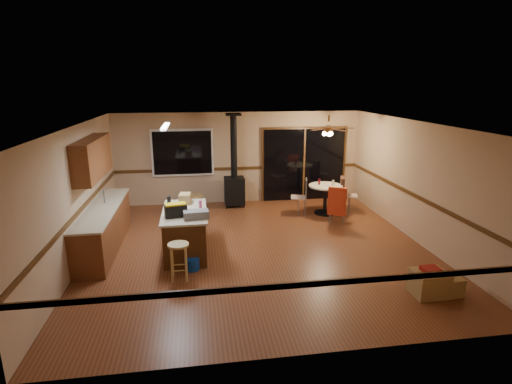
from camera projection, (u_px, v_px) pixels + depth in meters
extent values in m
plane|color=brown|center=(258.00, 248.00, 8.46)|extent=(7.00, 7.00, 0.00)
plane|color=silver|center=(258.00, 124.00, 7.78)|extent=(7.00, 7.00, 0.00)
plane|color=tan|center=(239.00, 158.00, 11.46)|extent=(7.00, 0.00, 7.00)
plane|color=tan|center=(303.00, 263.00, 4.78)|extent=(7.00, 0.00, 7.00)
plane|color=tan|center=(77.00, 196.00, 7.62)|extent=(0.00, 7.00, 7.00)
plane|color=tan|center=(418.00, 183.00, 8.62)|extent=(0.00, 7.00, 7.00)
cube|color=black|center=(183.00, 153.00, 11.13)|extent=(1.72, 0.10, 1.32)
cube|color=black|center=(304.00, 165.00, 11.75)|extent=(2.52, 0.10, 2.10)
cube|color=brown|center=(104.00, 229.00, 8.37)|extent=(0.60, 3.00, 0.86)
cube|color=#BEB393|center=(102.00, 208.00, 8.25)|extent=(0.64, 3.04, 0.04)
cube|color=brown|center=(92.00, 158.00, 8.15)|extent=(0.35, 2.00, 0.80)
cube|color=#4B2B12|center=(186.00, 233.00, 8.13)|extent=(0.80, 1.60, 0.86)
cube|color=#BEB393|center=(185.00, 212.00, 8.01)|extent=(0.88, 1.68, 0.04)
cube|color=black|center=(234.00, 191.00, 11.22)|extent=(0.55, 0.50, 0.75)
cylinder|color=black|center=(234.00, 146.00, 10.89)|extent=(0.18, 0.18, 1.77)
cylinder|color=brown|center=(328.00, 129.00, 10.10)|extent=(0.24, 0.24, 0.10)
cylinder|color=brown|center=(329.00, 118.00, 10.03)|extent=(0.05, 0.05, 0.16)
sphere|color=#FFD88C|center=(328.00, 134.00, 10.14)|extent=(0.16, 0.16, 0.16)
cube|color=white|center=(165.00, 126.00, 7.81)|extent=(0.10, 1.20, 0.04)
cube|color=slate|center=(196.00, 214.00, 7.56)|extent=(0.50, 0.31, 0.15)
cube|color=black|center=(176.00, 211.00, 7.65)|extent=(0.45, 0.30, 0.23)
cube|color=gold|center=(175.00, 204.00, 7.62)|extent=(0.42, 0.28, 0.03)
cube|color=olive|center=(185.00, 198.00, 8.49)|extent=(0.26, 0.34, 0.21)
cylinder|color=black|center=(169.00, 203.00, 8.10)|extent=(0.09, 0.09, 0.27)
cylinder|color=#D84C8C|center=(200.00, 205.00, 8.06)|extent=(0.07, 0.07, 0.20)
cylinder|color=white|center=(181.00, 197.00, 8.66)|extent=(0.06, 0.06, 0.17)
cylinder|color=tan|center=(179.00, 262.00, 7.03)|extent=(0.45, 0.45, 0.68)
cylinder|color=#0C3BA8|center=(192.00, 264.00, 7.46)|extent=(0.37, 0.37, 0.23)
cylinder|color=black|center=(324.00, 213.00, 10.69)|extent=(0.55, 0.55, 0.04)
cylinder|color=black|center=(325.00, 199.00, 10.60)|extent=(0.10, 0.10, 0.70)
cylinder|color=#BEB393|center=(326.00, 186.00, 10.50)|extent=(0.89, 0.89, 0.04)
cylinder|color=#590C14|center=(319.00, 182.00, 10.55)|extent=(0.07, 0.07, 0.16)
cylinder|color=beige|center=(333.00, 183.00, 10.45)|extent=(0.06, 0.06, 0.14)
cube|color=gray|center=(299.00, 197.00, 10.57)|extent=(0.48, 0.48, 0.03)
cube|color=slate|center=(306.00, 188.00, 10.49)|extent=(0.13, 0.40, 0.50)
cube|color=gray|center=(338.00, 205.00, 9.93)|extent=(0.54, 0.54, 0.03)
cube|color=slate|center=(337.00, 197.00, 9.69)|extent=(0.37, 0.21, 0.50)
cube|color=#AE2D14|center=(337.00, 201.00, 9.69)|extent=(0.44, 0.29, 0.70)
cube|color=gray|center=(350.00, 196.00, 10.73)|extent=(0.50, 0.50, 0.03)
cube|color=slate|center=(343.00, 186.00, 10.69)|extent=(0.15, 0.39, 0.50)
cube|color=#392015|center=(342.00, 190.00, 10.72)|extent=(0.23, 0.45, 0.70)
cube|color=olive|center=(193.00, 203.00, 10.92)|extent=(0.62, 0.56, 0.42)
cube|color=olive|center=(429.00, 283.00, 6.55)|extent=(0.55, 0.47, 0.41)
cube|color=olive|center=(449.00, 286.00, 6.57)|extent=(0.41, 0.36, 0.31)
cube|color=maroon|center=(431.00, 270.00, 6.48)|extent=(0.29, 0.24, 0.07)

